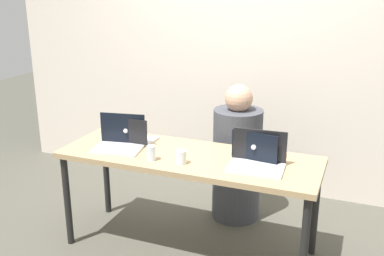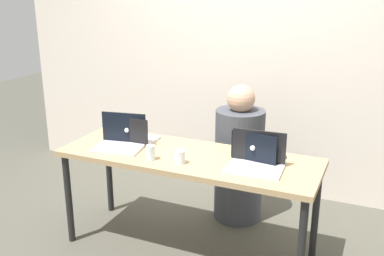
{
  "view_description": "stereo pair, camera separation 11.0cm",
  "coord_description": "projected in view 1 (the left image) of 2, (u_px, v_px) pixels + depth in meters",
  "views": [
    {
      "loc": [
        1.11,
        -2.73,
        1.89
      ],
      "look_at": [
        0.0,
        0.06,
        0.93
      ],
      "focal_mm": 42.0,
      "sensor_mm": 36.0,
      "label": 1
    },
    {
      "loc": [
        1.21,
        -2.68,
        1.89
      ],
      "look_at": [
        0.0,
        0.06,
        0.93
      ],
      "focal_mm": 42.0,
      "sensor_mm": 36.0,
      "label": 2
    }
  ],
  "objects": [
    {
      "name": "laptop_front_right",
      "position": [
        257.0,
        160.0,
        2.93
      ],
      "size": [
        0.37,
        0.28,
        0.23
      ],
      "rotation": [
        0.0,
        0.0,
        0.06
      ],
      "color": "silver",
      "rests_on": "desk"
    },
    {
      "name": "ground_plane",
      "position": [
        189.0,
        248.0,
        3.38
      ],
      "size": [
        12.0,
        12.0,
        0.0
      ],
      "primitive_type": "plane",
      "color": "#4B493F"
    },
    {
      "name": "water_glass_left",
      "position": [
        151.0,
        154.0,
        3.04
      ],
      "size": [
        0.06,
        0.06,
        0.1
      ],
      "color": "silver",
      "rests_on": "desk"
    },
    {
      "name": "laptop_back_left",
      "position": [
        131.0,
        136.0,
        3.4
      ],
      "size": [
        0.34,
        0.24,
        0.2
      ],
      "rotation": [
        0.0,
        0.0,
        3.15
      ],
      "color": "silver",
      "rests_on": "desk"
    },
    {
      "name": "back_wall",
      "position": [
        241.0,
        64.0,
        4.16
      ],
      "size": [
        4.77,
        0.1,
        2.37
      ],
      "primitive_type": "cube",
      "color": "beige",
      "rests_on": "ground"
    },
    {
      "name": "person_at_center",
      "position": [
        237.0,
        160.0,
        3.7
      ],
      "size": [
        0.4,
        0.4,
        1.14
      ],
      "rotation": [
        0.0,
        0.0,
        3.15
      ],
      "color": "#40424A",
      "rests_on": "ground"
    },
    {
      "name": "laptop_back_right",
      "position": [
        258.0,
        153.0,
        3.06
      ],
      "size": [
        0.35,
        0.27,
        0.21
      ],
      "rotation": [
        0.0,
        0.0,
        3.02
      ],
      "color": "#383737",
      "rests_on": "desk"
    },
    {
      "name": "laptop_front_left",
      "position": [
        119.0,
        141.0,
        3.27
      ],
      "size": [
        0.38,
        0.31,
        0.24
      ],
      "rotation": [
        0.0,
        0.0,
        0.18
      ],
      "color": "silver",
      "rests_on": "desk"
    },
    {
      "name": "desk",
      "position": [
        189.0,
        164.0,
        3.17
      ],
      "size": [
        1.83,
        0.64,
        0.75
      ],
      "color": "tan",
      "rests_on": "ground"
    },
    {
      "name": "water_glass_center",
      "position": [
        181.0,
        158.0,
        2.99
      ],
      "size": [
        0.07,
        0.07,
        0.09
      ],
      "color": "white",
      "rests_on": "desk"
    }
  ]
}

